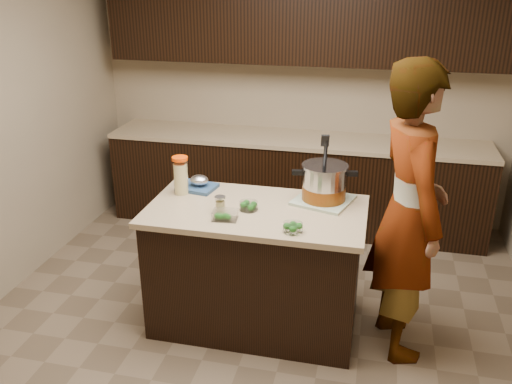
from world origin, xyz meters
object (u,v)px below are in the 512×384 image
stock_pot (324,185)px  person (408,214)px  island (256,267)px  lemonade_pitcher (181,177)px

stock_pot → person: bearing=-32.1°
island → person: (0.98, -0.01, 0.51)m
island → person: size_ratio=0.76×
stock_pot → person: person is taller
stock_pot → lemonade_pitcher: size_ratio=1.66×
stock_pot → island: bearing=-162.1°
stock_pot → person: (0.56, -0.23, -0.06)m
person → island: bearing=71.8°
stock_pot → person: 0.60m
island → lemonade_pitcher: lemonade_pitcher is taller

